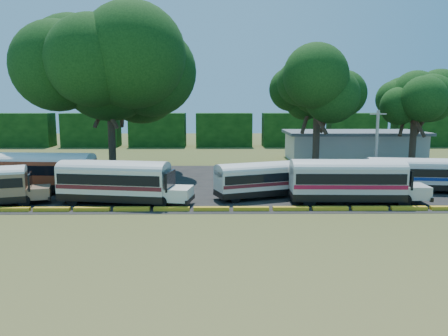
{
  "coord_description": "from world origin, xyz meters",
  "views": [
    {
      "loc": [
        -0.92,
        -31.06,
        8.24
      ],
      "look_at": [
        -0.49,
        6.0,
        2.5
      ],
      "focal_mm": 35.0,
      "sensor_mm": 36.0,
      "label": 1
    }
  ],
  "objects_px": {
    "bus_red": "(45,170)",
    "bus_white_red": "(350,179)",
    "tree_west": "(109,67)",
    "bus_cream_west": "(117,180)"
  },
  "relations": [
    {
      "from": "bus_red",
      "to": "tree_west",
      "type": "bearing_deg",
      "value": 72.76
    },
    {
      "from": "bus_cream_west",
      "to": "bus_white_red",
      "type": "distance_m",
      "value": 18.65
    },
    {
      "from": "bus_red",
      "to": "bus_cream_west",
      "type": "distance_m",
      "value": 8.52
    },
    {
      "from": "bus_red",
      "to": "tree_west",
      "type": "relative_size",
      "value": 0.64
    },
    {
      "from": "bus_red",
      "to": "bus_cream_west",
      "type": "height_order",
      "value": "bus_red"
    },
    {
      "from": "bus_cream_west",
      "to": "bus_white_red",
      "type": "xyz_separation_m",
      "value": [
        18.65,
        -0.06,
        0.04
      ]
    },
    {
      "from": "tree_west",
      "to": "bus_cream_west",
      "type": "bearing_deg",
      "value": -75.1
    },
    {
      "from": "bus_red",
      "to": "bus_white_red",
      "type": "bearing_deg",
      "value": -5.26
    },
    {
      "from": "tree_west",
      "to": "bus_red",
      "type": "bearing_deg",
      "value": -111.42
    },
    {
      "from": "bus_white_red",
      "to": "tree_west",
      "type": "bearing_deg",
      "value": 149.91
    }
  ]
}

